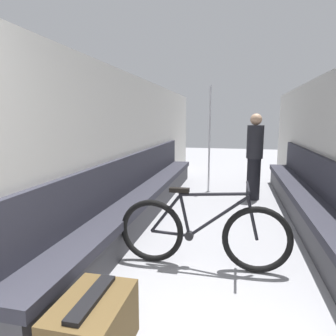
# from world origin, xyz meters

# --- Properties ---
(wall_left) EXTENTS (0.10, 10.70, 2.17)m
(wall_left) POSITION_xyz_m (-1.46, 3.75, 1.09)
(wall_left) COLOR beige
(wall_left) RESTS_ON ground
(bench_seat_row_left) EXTENTS (0.44, 6.07, 0.97)m
(bench_seat_row_left) POSITION_xyz_m (-1.23, 3.91, 0.31)
(bench_seat_row_left) COLOR #3D3D42
(bench_seat_row_left) RESTS_ON ground
(bench_seat_row_right) EXTENTS (0.44, 6.07, 0.97)m
(bench_seat_row_right) POSITION_xyz_m (1.23, 3.91, 0.31)
(bench_seat_row_right) COLOR #3D3D42
(bench_seat_row_right) RESTS_ON ground
(bicycle) EXTENTS (1.75, 0.46, 0.88)m
(bicycle) POSITION_xyz_m (-0.14, 2.44, 0.36)
(bicycle) COLOR black
(bicycle) RESTS_ON ground
(grab_pole_near) EXTENTS (0.08, 0.08, 2.15)m
(grab_pole_near) POSITION_xyz_m (-0.36, 5.68, 1.05)
(grab_pole_near) COLOR gray
(grab_pole_near) RESTS_ON ground
(passenger_standing) EXTENTS (0.30, 0.30, 1.60)m
(passenger_standing) POSITION_xyz_m (0.51, 5.28, 0.82)
(passenger_standing) COLOR black
(passenger_standing) RESTS_ON ground
(luggage_bag) EXTENTS (0.41, 0.60, 0.42)m
(luggage_bag) POSITION_xyz_m (-0.68, 1.11, 0.20)
(luggage_bag) COLOR brown
(luggage_bag) RESTS_ON ground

